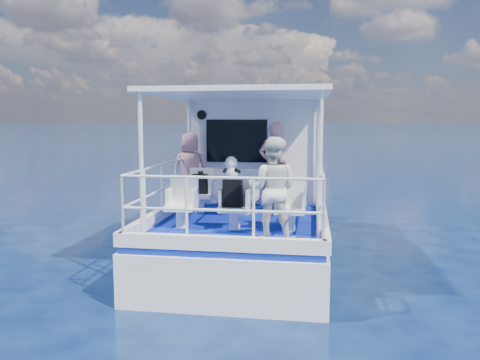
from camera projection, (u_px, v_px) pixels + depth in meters
name	position (u px, v px, depth m)	size (l,w,h in m)	color
ground	(244.00, 262.00, 8.87)	(2000.00, 2000.00, 0.00)	#071437
hull	(251.00, 248.00, 9.85)	(3.00, 7.00, 1.60)	white
deck	(251.00, 209.00, 9.75)	(2.90, 6.90, 0.10)	navy
cabin	(258.00, 150.00, 10.88)	(2.85, 2.00, 2.20)	white
canopy	(243.00, 94.00, 8.29)	(3.00, 3.20, 0.08)	white
canopy_posts	(242.00, 158.00, 8.38)	(2.77, 2.97, 2.20)	white
railings	(239.00, 194.00, 8.13)	(2.84, 3.59, 1.00)	white
seat_port_fwd	(200.00, 203.00, 9.07)	(0.48, 0.46, 0.38)	white
seat_center_fwd	(246.00, 204.00, 8.93)	(0.48, 0.46, 0.38)	white
seat_stbd_fwd	(293.00, 205.00, 8.80)	(0.48, 0.46, 0.38)	white
seat_port_aft	(181.00, 216.00, 7.79)	(0.48, 0.46, 0.38)	white
seat_center_aft	(235.00, 218.00, 7.66)	(0.48, 0.46, 0.38)	white
seat_stbd_aft	(290.00, 219.00, 7.52)	(0.48, 0.46, 0.38)	white
passenger_port_fwd	(190.00, 170.00, 9.68)	(0.57, 0.41, 1.54)	#CA8289
passenger_stbd_fwd	(274.00, 165.00, 9.56)	(0.64, 0.42, 1.75)	pink
passenger_stbd_aft	(273.00, 189.00, 6.88)	(0.75, 0.58, 1.54)	silver
backpack_port	(200.00, 184.00, 8.99)	(0.29, 0.16, 0.37)	black
backpack_center	(233.00, 193.00, 7.57)	(0.31, 0.17, 0.46)	black
compact_camera	(201.00, 173.00, 8.96)	(0.10, 0.06, 0.06)	black
panda	(232.00, 167.00, 7.52)	(0.24, 0.20, 0.38)	white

